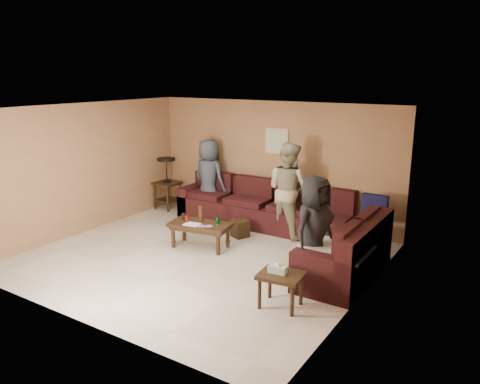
{
  "coord_description": "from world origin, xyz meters",
  "views": [
    {
      "loc": [
        4.54,
        -5.9,
        3.04
      ],
      "look_at": [
        0.25,
        0.85,
        1.0
      ],
      "focal_mm": 35.0,
      "sensor_mm": 36.0,
      "label": 1
    }
  ],
  "objects_px": {
    "coffee_table": "(200,227)",
    "person_right": "(314,230)",
    "side_table_right": "(280,278)",
    "waste_bin": "(240,228)",
    "person_middle": "(288,190)",
    "sectional_sofa": "(285,224)",
    "person_left": "(209,178)",
    "end_table_left": "(167,182)"
  },
  "relations": [
    {
      "from": "coffee_table",
      "to": "waste_bin",
      "type": "distance_m",
      "value": 0.93
    },
    {
      "from": "sectional_sofa",
      "to": "end_table_left",
      "type": "distance_m",
      "value": 3.3
    },
    {
      "from": "person_middle",
      "to": "sectional_sofa",
      "type": "bearing_deg",
      "value": 121.8
    },
    {
      "from": "side_table_right",
      "to": "person_left",
      "type": "relative_size",
      "value": 0.37
    },
    {
      "from": "sectional_sofa",
      "to": "coffee_table",
      "type": "bearing_deg",
      "value": -134.5
    },
    {
      "from": "sectional_sofa",
      "to": "waste_bin",
      "type": "xyz_separation_m",
      "value": [
        -0.81,
        -0.28,
        -0.16
      ]
    },
    {
      "from": "sectional_sofa",
      "to": "person_left",
      "type": "xyz_separation_m",
      "value": [
        -2.15,
        0.58,
        0.51
      ]
    },
    {
      "from": "end_table_left",
      "to": "person_right",
      "type": "distance_m",
      "value": 4.78
    },
    {
      "from": "coffee_table",
      "to": "end_table_left",
      "type": "height_order",
      "value": "end_table_left"
    },
    {
      "from": "end_table_left",
      "to": "person_middle",
      "type": "bearing_deg",
      "value": -2.96
    },
    {
      "from": "end_table_left",
      "to": "side_table_right",
      "type": "xyz_separation_m",
      "value": [
        4.37,
        -2.77,
        -0.21
      ]
    },
    {
      "from": "waste_bin",
      "to": "person_right",
      "type": "relative_size",
      "value": 0.2
    },
    {
      "from": "person_right",
      "to": "person_middle",
      "type": "bearing_deg",
      "value": 50.34
    },
    {
      "from": "coffee_table",
      "to": "person_middle",
      "type": "relative_size",
      "value": 0.64
    },
    {
      "from": "coffee_table",
      "to": "person_right",
      "type": "height_order",
      "value": "person_right"
    },
    {
      "from": "coffee_table",
      "to": "person_right",
      "type": "bearing_deg",
      "value": -5.76
    },
    {
      "from": "waste_bin",
      "to": "person_right",
      "type": "bearing_deg",
      "value": -28.76
    },
    {
      "from": "person_left",
      "to": "person_middle",
      "type": "distance_m",
      "value": 2.08
    },
    {
      "from": "person_middle",
      "to": "waste_bin",
      "type": "bearing_deg",
      "value": 52.61
    },
    {
      "from": "coffee_table",
      "to": "side_table_right",
      "type": "bearing_deg",
      "value": -27.99
    },
    {
      "from": "coffee_table",
      "to": "waste_bin",
      "type": "bearing_deg",
      "value": 70.71
    },
    {
      "from": "person_left",
      "to": "person_right",
      "type": "height_order",
      "value": "person_left"
    },
    {
      "from": "side_table_right",
      "to": "waste_bin",
      "type": "height_order",
      "value": "side_table_right"
    },
    {
      "from": "waste_bin",
      "to": "person_middle",
      "type": "height_order",
      "value": "person_middle"
    },
    {
      "from": "waste_bin",
      "to": "coffee_table",
      "type": "bearing_deg",
      "value": -109.29
    },
    {
      "from": "side_table_right",
      "to": "coffee_table",
      "type": "bearing_deg",
      "value": 152.01
    },
    {
      "from": "side_table_right",
      "to": "person_right",
      "type": "bearing_deg",
      "value": 87.38
    },
    {
      "from": "coffee_table",
      "to": "sectional_sofa",
      "type": "bearing_deg",
      "value": 45.5
    },
    {
      "from": "side_table_right",
      "to": "person_middle",
      "type": "distance_m",
      "value": 2.92
    },
    {
      "from": "end_table_left",
      "to": "person_left",
      "type": "distance_m",
      "value": 1.13
    },
    {
      "from": "coffee_table",
      "to": "end_table_left",
      "type": "xyz_separation_m",
      "value": [
        -2.14,
        1.59,
        0.23
      ]
    },
    {
      "from": "end_table_left",
      "to": "waste_bin",
      "type": "bearing_deg",
      "value": -16.73
    },
    {
      "from": "sectional_sofa",
      "to": "person_right",
      "type": "bearing_deg",
      "value": -49.52
    },
    {
      "from": "person_left",
      "to": "sectional_sofa",
      "type": "bearing_deg",
      "value": 172.83
    },
    {
      "from": "sectional_sofa",
      "to": "person_left",
      "type": "relative_size",
      "value": 2.77
    },
    {
      "from": "side_table_right",
      "to": "waste_bin",
      "type": "xyz_separation_m",
      "value": [
        -1.93,
        2.04,
        -0.24
      ]
    },
    {
      "from": "person_right",
      "to": "waste_bin",
      "type": "bearing_deg",
      "value": 74.4
    },
    {
      "from": "sectional_sofa",
      "to": "end_table_left",
      "type": "relative_size",
      "value": 3.95
    },
    {
      "from": "end_table_left",
      "to": "side_table_right",
      "type": "relative_size",
      "value": 1.91
    },
    {
      "from": "sectional_sofa",
      "to": "waste_bin",
      "type": "height_order",
      "value": "sectional_sofa"
    },
    {
      "from": "sectional_sofa",
      "to": "waste_bin",
      "type": "bearing_deg",
      "value": -161.17
    },
    {
      "from": "end_table_left",
      "to": "person_middle",
      "type": "height_order",
      "value": "person_middle"
    }
  ]
}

